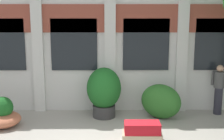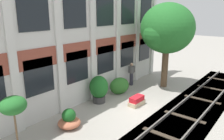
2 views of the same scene
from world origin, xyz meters
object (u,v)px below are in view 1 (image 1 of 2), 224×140
object	(u,v)px
potted_plant_wide_bowl	(3,115)
potted_plant_square_trough	(142,133)
resident_by_doorway	(219,88)
topiary_hedge	(161,101)
potted_plant_ribbed_drum	(104,91)

from	to	relation	value
potted_plant_wide_bowl	potted_plant_square_trough	distance (m)	4.13
potted_plant_wide_bowl	resident_by_doorway	bearing A→B (deg)	9.06
resident_by_doorway	topiary_hedge	size ratio (longest dim) A/B	1.27
potted_plant_wide_bowl	potted_plant_ribbed_drum	size ratio (longest dim) A/B	0.65
potted_plant_wide_bowl	potted_plant_ribbed_drum	xyz separation A→B (m)	(2.96, 0.82, 0.51)
potted_plant_ribbed_drum	topiary_hedge	size ratio (longest dim) A/B	1.24
resident_by_doorway	potted_plant_square_trough	bearing A→B (deg)	-16.82
potted_plant_ribbed_drum	resident_by_doorway	xyz separation A→B (m)	(3.73, 0.25, 0.02)
topiary_hedge	potted_plant_square_trough	bearing A→B (deg)	-113.09
resident_by_doorway	topiary_hedge	distance (m)	2.01
potted_plant_square_trough	potted_plant_ribbed_drum	xyz separation A→B (m)	(-1.02, 1.94, 0.61)
topiary_hedge	resident_by_doorway	bearing A→B (deg)	11.18
potted_plant_square_trough	topiary_hedge	size ratio (longest dim) A/B	0.81
resident_by_doorway	potted_plant_wide_bowl	bearing A→B (deg)	-46.63
potted_plant_square_trough	resident_by_doorway	xyz separation A→B (m)	(2.71, 2.18, 0.63)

